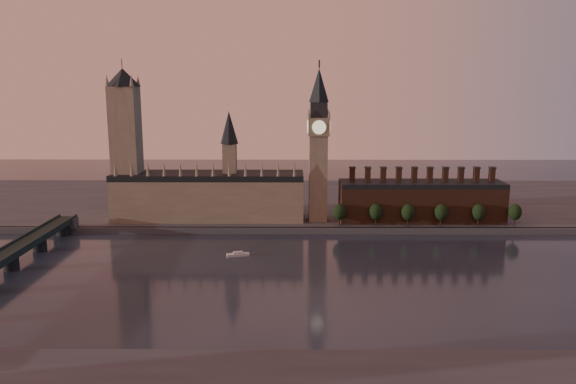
% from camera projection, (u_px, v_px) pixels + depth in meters
% --- Properties ---
extents(ground, '(900.00, 900.00, 0.00)m').
position_uv_depth(ground, '(308.00, 282.00, 276.69)').
color(ground, black).
rests_on(ground, ground).
extents(north_bank, '(900.00, 182.00, 4.00)m').
position_uv_depth(north_bank, '(301.00, 202.00, 451.08)').
color(north_bank, '#4D4E53').
rests_on(north_bank, ground).
extents(palace_of_westminster, '(130.00, 30.30, 74.00)m').
position_uv_depth(palace_of_westminster, '(209.00, 193.00, 385.75)').
color(palace_of_westminster, gray).
rests_on(palace_of_westminster, north_bank).
extents(victoria_tower, '(24.00, 24.00, 108.00)m').
position_uv_depth(victoria_tower, '(126.00, 139.00, 379.02)').
color(victoria_tower, gray).
rests_on(victoria_tower, north_bank).
extents(big_ben, '(15.00, 15.00, 107.00)m').
position_uv_depth(big_ben, '(318.00, 143.00, 373.77)').
color(big_ben, gray).
rests_on(big_ben, north_bank).
extents(chimney_block, '(110.00, 25.00, 37.00)m').
position_uv_depth(chimney_block, '(421.00, 201.00, 380.80)').
color(chimney_block, '#502F1E').
rests_on(chimney_block, north_bank).
extents(embankment_tree_0, '(8.60, 8.60, 14.88)m').
position_uv_depth(embankment_tree_0, '(340.00, 212.00, 366.52)').
color(embankment_tree_0, black).
rests_on(embankment_tree_0, north_bank).
extents(embankment_tree_1, '(8.60, 8.60, 14.88)m').
position_uv_depth(embankment_tree_1, '(376.00, 212.00, 367.21)').
color(embankment_tree_1, black).
rests_on(embankment_tree_1, north_bank).
extents(embankment_tree_2, '(8.60, 8.60, 14.88)m').
position_uv_depth(embankment_tree_2, '(408.00, 212.00, 365.74)').
color(embankment_tree_2, black).
rests_on(embankment_tree_2, north_bank).
extents(embankment_tree_3, '(8.60, 8.60, 14.88)m').
position_uv_depth(embankment_tree_3, '(441.00, 212.00, 365.59)').
color(embankment_tree_3, black).
rests_on(embankment_tree_3, north_bank).
extents(embankment_tree_4, '(8.60, 8.60, 14.88)m').
position_uv_depth(embankment_tree_4, '(479.00, 212.00, 366.26)').
color(embankment_tree_4, black).
rests_on(embankment_tree_4, north_bank).
extents(embankment_tree_5, '(8.60, 8.60, 14.88)m').
position_uv_depth(embankment_tree_5, '(515.00, 212.00, 366.02)').
color(embankment_tree_5, black).
rests_on(embankment_tree_5, north_bank).
extents(river_boat, '(13.25, 6.47, 2.55)m').
position_uv_depth(river_boat, '(238.00, 254.00, 317.38)').
color(river_boat, silver).
rests_on(river_boat, ground).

